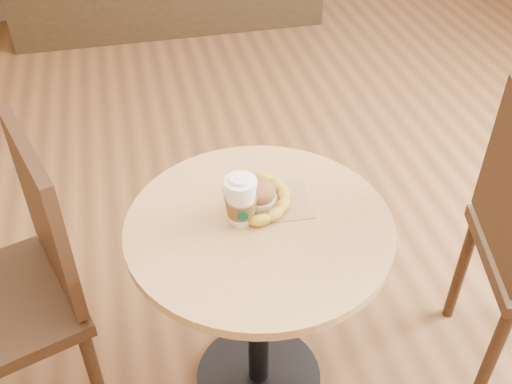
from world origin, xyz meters
TOP-DOWN VIEW (x-y plane):
  - cafe_table at (-0.07, 0.03)m, footprint 0.76×0.76m
  - chair_left at (-0.77, 0.12)m, footprint 0.57×0.57m
  - kraft_bag at (-0.02, 0.11)m, footprint 0.25×0.20m
  - coffee_cup at (-0.11, 0.05)m, footprint 0.09×0.09m
  - muffin at (-0.05, 0.09)m, footprint 0.10×0.10m
  - banana at (-0.02, 0.11)m, footprint 0.24×0.29m

SIDE VIEW (x-z plane):
  - cafe_table at x=-0.07m, z-range 0.18..0.93m
  - chair_left at x=-0.77m, z-range 0.05..1.07m
  - kraft_bag at x=-0.02m, z-range 0.75..0.75m
  - banana at x=-0.02m, z-range 0.75..0.79m
  - muffin at x=-0.05m, z-range 0.75..0.84m
  - coffee_cup at x=-0.11m, z-range 0.74..0.89m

